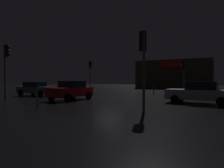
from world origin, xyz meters
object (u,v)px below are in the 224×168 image
(store_building, at_px, (175,75))
(car_near, at_px, (36,89))
(car_crossing, at_px, (71,90))
(traffic_signal_cross_left, at_px, (90,69))
(car_far, at_px, (200,93))
(traffic_signal_opposite, at_px, (183,71))
(traffic_signal_cross_right, at_px, (143,55))
(traffic_signal_main, at_px, (6,61))

(store_building, distance_m, car_near, 30.76)
(car_near, xyz_separation_m, car_crossing, (6.47, -1.88, 0.06))
(traffic_signal_cross_left, bearing_deg, car_far, -23.27)
(traffic_signal_cross_left, relative_size, car_far, 0.90)
(traffic_signal_opposite, height_order, traffic_signal_cross_right, traffic_signal_cross_right)
(store_building, distance_m, car_far, 29.90)
(traffic_signal_cross_left, xyz_separation_m, car_crossing, (3.66, -8.16, -2.31))
(traffic_signal_cross_right, distance_m, car_far, 6.42)
(traffic_signal_cross_right, xyz_separation_m, car_near, (-14.06, 5.11, -2.26))
(traffic_signal_cross_right, height_order, car_crossing, traffic_signal_cross_right)
(traffic_signal_opposite, distance_m, car_far, 6.54)
(traffic_signal_cross_left, bearing_deg, car_near, -114.04)
(car_far, bearing_deg, traffic_signal_main, -159.88)
(store_building, xyz_separation_m, car_far, (7.37, -28.90, -2.13))
(traffic_signal_cross_left, distance_m, car_crossing, 9.24)
(traffic_signal_opposite, xyz_separation_m, traffic_signal_cross_left, (-11.49, -0.08, 0.48))
(traffic_signal_cross_right, bearing_deg, car_crossing, 156.96)
(traffic_signal_cross_right, bearing_deg, car_far, 67.40)
(traffic_signal_cross_left, distance_m, car_near, 7.27)
(store_building, distance_m, traffic_signal_cross_left, 23.88)
(traffic_signal_cross_left, distance_m, traffic_signal_cross_right, 16.01)
(traffic_signal_opposite, relative_size, car_near, 0.85)
(traffic_signal_main, xyz_separation_m, car_near, (-2.05, 4.80, -2.48))
(car_near, bearing_deg, car_crossing, -16.22)
(car_far, bearing_deg, car_near, -178.46)
(store_building, bearing_deg, car_near, -107.04)
(traffic_signal_cross_right, height_order, car_far, traffic_signal_cross_right)
(traffic_signal_opposite, distance_m, car_crossing, 11.51)
(traffic_signal_main, relative_size, car_near, 1.04)
(car_near, bearing_deg, traffic_signal_cross_left, 65.96)
(store_building, bearing_deg, car_crossing, -94.63)
(traffic_signal_cross_left, relative_size, traffic_signal_cross_right, 0.97)
(traffic_signal_opposite, height_order, traffic_signal_cross_left, traffic_signal_cross_left)
(traffic_signal_cross_left, relative_size, car_crossing, 1.04)
(store_building, distance_m, traffic_signal_opposite, 23.59)
(traffic_signal_main, bearing_deg, traffic_signal_cross_right, -1.46)
(car_far, bearing_deg, store_building, 104.32)
(store_building, relative_size, traffic_signal_cross_left, 3.61)
(store_building, distance_m, car_crossing, 31.39)
(store_building, height_order, traffic_signal_opposite, store_building)
(traffic_signal_cross_left, distance_m, car_far, 14.95)
(store_building, relative_size, traffic_signal_main, 3.25)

